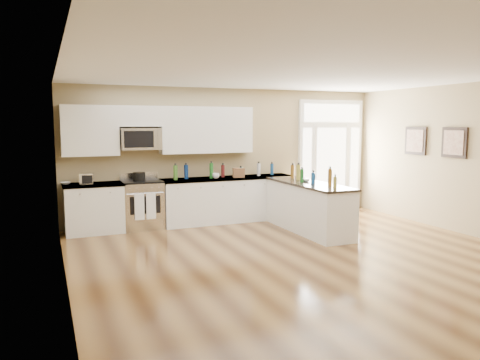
# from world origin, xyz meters

# --- Properties ---
(ground) EXTENTS (8.00, 8.00, 0.00)m
(ground) POSITION_xyz_m (0.00, 0.00, 0.00)
(ground) COLOR #492C14
(room_shell) EXTENTS (8.00, 8.00, 8.00)m
(room_shell) POSITION_xyz_m (0.00, 0.00, 1.71)
(room_shell) COLOR tan
(room_shell) RESTS_ON ground
(back_cabinet_left) EXTENTS (1.10, 0.66, 0.94)m
(back_cabinet_left) POSITION_xyz_m (-2.87, 3.69, 0.44)
(back_cabinet_left) COLOR white
(back_cabinet_left) RESTS_ON ground
(back_cabinet_right) EXTENTS (2.85, 0.66, 0.94)m
(back_cabinet_right) POSITION_xyz_m (-0.16, 3.69, 0.44)
(back_cabinet_right) COLOR white
(back_cabinet_right) RESTS_ON ground
(peninsula_cabinet) EXTENTS (0.69, 2.32, 0.94)m
(peninsula_cabinet) POSITION_xyz_m (0.93, 2.24, 0.43)
(peninsula_cabinet) COLOR white
(peninsula_cabinet) RESTS_ON ground
(upper_cabinet_left) EXTENTS (1.04, 0.33, 0.95)m
(upper_cabinet_left) POSITION_xyz_m (-2.88, 3.83, 1.93)
(upper_cabinet_left) COLOR white
(upper_cabinet_left) RESTS_ON room_shell
(upper_cabinet_right) EXTENTS (1.94, 0.33, 0.95)m
(upper_cabinet_right) POSITION_xyz_m (-0.57, 3.83, 1.93)
(upper_cabinet_right) COLOR white
(upper_cabinet_right) RESTS_ON room_shell
(upper_cabinet_short) EXTENTS (0.82, 0.33, 0.40)m
(upper_cabinet_short) POSITION_xyz_m (-1.95, 3.83, 2.20)
(upper_cabinet_short) COLOR white
(upper_cabinet_short) RESTS_ON room_shell
(microwave) EXTENTS (0.78, 0.41, 0.42)m
(microwave) POSITION_xyz_m (-1.95, 3.80, 1.76)
(microwave) COLOR silver
(microwave) RESTS_ON room_shell
(entry_door) EXTENTS (1.70, 0.10, 2.60)m
(entry_door) POSITION_xyz_m (2.55, 3.95, 1.30)
(entry_door) COLOR white
(entry_door) RESTS_ON ground
(wall_art_near) EXTENTS (0.05, 0.58, 0.58)m
(wall_art_near) POSITION_xyz_m (3.47, 2.20, 1.70)
(wall_art_near) COLOR black
(wall_art_near) RESTS_ON room_shell
(wall_art_far) EXTENTS (0.05, 0.58, 0.58)m
(wall_art_far) POSITION_xyz_m (3.47, 1.20, 1.70)
(wall_art_far) COLOR black
(wall_art_far) RESTS_ON room_shell
(kitchen_range) EXTENTS (0.76, 0.68, 1.08)m
(kitchen_range) POSITION_xyz_m (-1.96, 3.69, 0.48)
(kitchen_range) COLOR silver
(kitchen_range) RESTS_ON ground
(stockpot) EXTENTS (0.31, 0.31, 0.19)m
(stockpot) POSITION_xyz_m (-2.02, 3.67, 1.04)
(stockpot) COLOR black
(stockpot) RESTS_ON kitchen_range
(toaster_oven) EXTENTS (0.27, 0.23, 0.20)m
(toaster_oven) POSITION_xyz_m (-2.99, 3.62, 1.04)
(toaster_oven) COLOR silver
(toaster_oven) RESTS_ON back_cabinet_left
(cardboard_box) EXTENTS (0.27, 0.23, 0.19)m
(cardboard_box) POSITION_xyz_m (0.03, 3.57, 1.04)
(cardboard_box) COLOR brown
(cardboard_box) RESTS_ON back_cabinet_right
(bowl_left) EXTENTS (0.23, 0.23, 0.04)m
(bowl_left) POSITION_xyz_m (-3.35, 3.77, 0.96)
(bowl_left) COLOR white
(bowl_left) RESTS_ON back_cabinet_left
(bowl_peninsula) EXTENTS (0.19, 0.19, 0.05)m
(bowl_peninsula) POSITION_xyz_m (0.96, 2.39, 0.96)
(bowl_peninsula) COLOR white
(bowl_peninsula) RESTS_ON peninsula_cabinet
(cup_counter) EXTENTS (0.16, 0.16, 0.11)m
(cup_counter) POSITION_xyz_m (-0.47, 3.55, 1.00)
(cup_counter) COLOR white
(cup_counter) RESTS_ON back_cabinet_right
(counter_bottles) EXTENTS (2.42, 2.41, 0.31)m
(counter_bottles) POSITION_xyz_m (0.23, 3.05, 1.07)
(counter_bottles) COLOR #19591E
(counter_bottles) RESTS_ON back_cabinet_right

